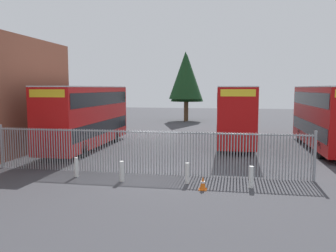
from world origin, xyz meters
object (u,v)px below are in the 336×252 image
object	(u,v)px
double_decker_bus_behind_fence_right	(327,115)
bollard_near_left	(76,167)
double_decker_bus_near_gate	(87,114)
bollard_far_right	(251,177)
traffic_cone_by_gate	(203,183)
bollard_near_right	(187,173)
double_decker_bus_behind_fence_left	(236,112)
bollard_center_front	(122,171)

from	to	relation	value
double_decker_bus_behind_fence_right	bollard_near_left	bearing A→B (deg)	-144.33
double_decker_bus_near_gate	bollard_far_right	distance (m)	13.80
bollard_near_left	traffic_cone_by_gate	xyz separation A→B (m)	(6.21, -1.13, -0.19)
double_decker_bus_near_gate	bollard_far_right	world-z (taller)	double_decker_bus_near_gate
double_decker_bus_behind_fence_right	bollard_far_right	bearing A→B (deg)	-118.57
bollard_near_right	double_decker_bus_behind_fence_left	bearing A→B (deg)	78.99
bollard_near_left	bollard_far_right	distance (m)	8.24
double_decker_bus_near_gate	traffic_cone_by_gate	distance (m)	12.75
double_decker_bus_near_gate	bollard_far_right	size ratio (longest dim) A/B	11.38
double_decker_bus_near_gate	traffic_cone_by_gate	world-z (taller)	double_decker_bus_near_gate
double_decker_bus_behind_fence_left	bollard_far_right	size ratio (longest dim) A/B	11.38
double_decker_bus_behind_fence_left	double_decker_bus_behind_fence_right	world-z (taller)	same
bollard_near_right	traffic_cone_by_gate	size ratio (longest dim) A/B	1.61
double_decker_bus_behind_fence_right	traffic_cone_by_gate	distance (m)	13.70
double_decker_bus_behind_fence_right	bollard_near_right	world-z (taller)	double_decker_bus_behind_fence_right
double_decker_bus_near_gate	bollard_center_front	bearing A→B (deg)	-57.78
double_decker_bus_behind_fence_right	bollard_center_front	distance (m)	15.64
double_decker_bus_behind_fence_right	bollard_near_right	bearing A→B (deg)	-129.61
double_decker_bus_near_gate	double_decker_bus_behind_fence_left	xyz separation A→B (m)	(10.47, 3.95, 0.00)
bollard_far_right	traffic_cone_by_gate	xyz separation A→B (m)	(-2.02, -0.68, -0.19)
bollard_far_right	double_decker_bus_near_gate	bearing A→B (deg)	143.25
bollard_near_right	bollard_far_right	distance (m)	2.80
bollard_near_right	bollard_far_right	bearing A→B (deg)	-4.10
double_decker_bus_near_gate	traffic_cone_by_gate	size ratio (longest dim) A/B	18.32
bollard_near_right	bollard_near_left	bearing A→B (deg)	177.38
double_decker_bus_behind_fence_right	bollard_far_right	xyz separation A→B (m)	(-5.69, -10.44, -1.95)
bollard_far_right	bollard_center_front	bearing A→B (deg)	179.93
double_decker_bus_behind_fence_left	bollard_near_left	size ratio (longest dim) A/B	11.38
bollard_near_left	double_decker_bus_behind_fence_right	bearing A→B (deg)	35.67
bollard_near_left	bollard_center_front	distance (m)	2.48
bollard_center_front	bollard_near_right	size ratio (longest dim) A/B	1.00
bollard_near_left	bollard_far_right	bearing A→B (deg)	-3.12
double_decker_bus_behind_fence_left	bollard_far_right	distance (m)	12.28
double_decker_bus_near_gate	traffic_cone_by_gate	xyz separation A→B (m)	(8.92, -8.85, -2.13)
bollard_center_front	bollard_far_right	distance (m)	5.80
bollard_center_front	traffic_cone_by_gate	xyz separation A→B (m)	(3.77, -0.69, -0.19)
bollard_far_right	traffic_cone_by_gate	bearing A→B (deg)	-161.46
bollard_near_left	bollard_far_right	xyz separation A→B (m)	(8.23, -0.45, 0.00)
double_decker_bus_near_gate	double_decker_bus_behind_fence_right	size ratio (longest dim) A/B	1.00
bollard_far_right	traffic_cone_by_gate	world-z (taller)	bollard_far_right
double_decker_bus_behind_fence_right	bollard_center_front	xyz separation A→B (m)	(-11.48, -10.43, -1.95)
double_decker_bus_behind_fence_right	bollard_far_right	world-z (taller)	double_decker_bus_behind_fence_right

